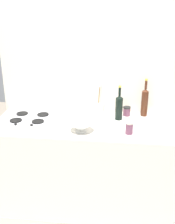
% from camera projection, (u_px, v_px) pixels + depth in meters
% --- Properties ---
extents(ground_plane, '(6.00, 6.00, 0.00)m').
position_uv_depth(ground_plane, '(88.00, 201.00, 2.92)').
color(ground_plane, gray).
rests_on(ground_plane, ground).
extents(counter_block, '(1.80, 0.70, 0.90)m').
position_uv_depth(counter_block, '(88.00, 165.00, 2.76)').
color(counter_block, silver).
rests_on(counter_block, ground).
extents(backsplash_panel, '(1.90, 0.06, 2.53)m').
position_uv_depth(backsplash_panel, '(92.00, 77.00, 2.82)').
color(backsplash_panel, beige).
rests_on(backsplash_panel, ground).
extents(stovetop_hob, '(0.43, 0.40, 0.04)m').
position_uv_depth(stovetop_hob, '(30.00, 119.00, 2.68)').
color(stovetop_hob, '#B2B2B7').
rests_on(stovetop_hob, counter_block).
extents(plate_stack, '(0.23, 0.23, 0.07)m').
position_uv_depth(plate_stack, '(161.00, 119.00, 2.62)').
color(plate_stack, silver).
rests_on(plate_stack, counter_block).
extents(wine_bottle_leftmost, '(0.07, 0.07, 0.34)m').
position_uv_depth(wine_bottle_leftmost, '(119.00, 107.00, 2.66)').
color(wine_bottle_leftmost, black).
rests_on(wine_bottle_leftmost, counter_block).
extents(wine_bottle_mid_left, '(0.07, 0.07, 0.38)m').
position_uv_depth(wine_bottle_mid_left, '(145.00, 102.00, 2.74)').
color(wine_bottle_mid_left, '#472314').
rests_on(wine_bottle_mid_left, counter_block).
extents(mixing_bowl, '(0.22, 0.22, 0.09)m').
position_uv_depth(mixing_bowl, '(81.00, 127.00, 2.41)').
color(mixing_bowl, white).
rests_on(mixing_bowl, counter_block).
extents(butter_dish, '(0.17, 0.11, 0.07)m').
position_uv_depth(butter_dish, '(72.00, 120.00, 2.59)').
color(butter_dish, silver).
rests_on(butter_dish, counter_block).
extents(utensil_crock, '(0.10, 0.10, 0.32)m').
position_uv_depth(utensil_crock, '(99.00, 109.00, 2.79)').
color(utensil_crock, silver).
rests_on(utensil_crock, counter_block).
extents(condiment_jar_front, '(0.08, 0.08, 0.09)m').
position_uv_depth(condiment_jar_front, '(127.00, 111.00, 2.78)').
color(condiment_jar_front, '#66384C').
rests_on(condiment_jar_front, counter_block).
extents(condiment_jar_rear, '(0.07, 0.07, 0.11)m').
position_uv_depth(condiment_jar_rear, '(129.00, 128.00, 2.38)').
color(condiment_jar_rear, '#66384C').
rests_on(condiment_jar_rear, counter_block).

